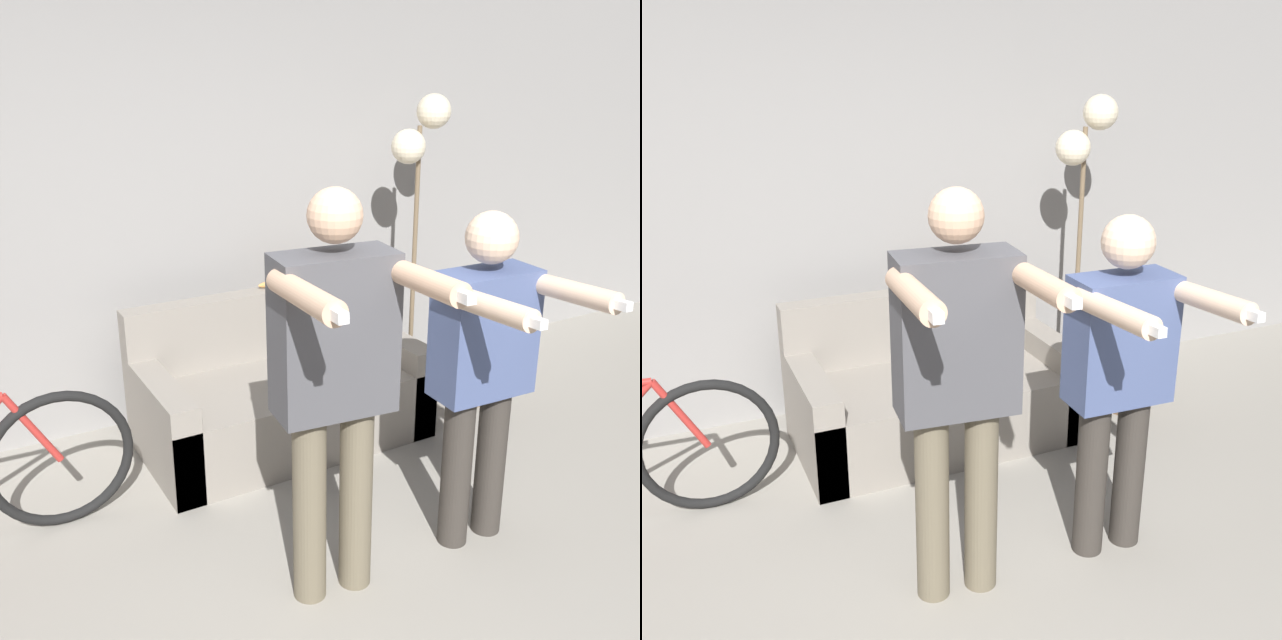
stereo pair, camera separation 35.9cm
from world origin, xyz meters
TOP-DOWN VIEW (x-y plane):
  - wall_back at (0.00, 2.55)m, footprint 10.00×0.05m
  - couch at (0.36, 1.89)m, footprint 1.63×0.85m
  - person_left at (-0.06, 0.55)m, footprint 0.59×0.72m
  - person_right at (0.71, 0.55)m, footprint 0.53×0.69m
  - cat at (0.72, 2.20)m, footprint 0.53×0.13m
  - floor_lamp at (1.41, 2.02)m, footprint 0.39×0.30m
  - side_table at (1.64, 1.72)m, footprint 0.37×0.37m
  - cup at (1.62, 1.67)m, footprint 0.07×0.07m

SIDE VIEW (x-z plane):
  - couch at x=0.36m, z-range -0.15..0.69m
  - side_table at x=1.64m, z-range 0.10..0.58m
  - cup at x=1.62m, z-range 0.49..0.60m
  - cat at x=0.72m, z-range 0.82..0.98m
  - person_right at x=0.71m, z-range 0.13..1.71m
  - person_left at x=-0.06m, z-range 0.15..1.89m
  - wall_back at x=0.00m, z-range 0.00..2.60m
  - floor_lamp at x=1.41m, z-range 0.57..2.53m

